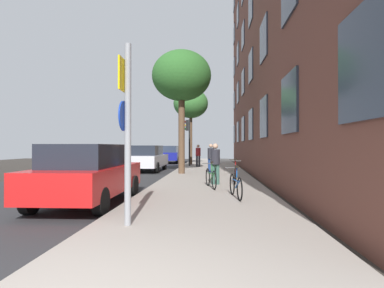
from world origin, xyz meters
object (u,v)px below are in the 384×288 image
sign_post (127,122)px  bicycle_1 (211,177)px  car_1 (148,158)px  car_2 (170,154)px  traffic_light (188,134)px  bicycle_0 (236,185)px  pedestrian_0 (215,161)px  bicycle_2 (236,173)px  pedestrian_2 (198,154)px  bicycle_3 (215,168)px  pedestrian_1 (211,156)px  tree_far (191,104)px  car_0 (89,173)px  tree_near (182,77)px

sign_post → bicycle_1: sign_post is taller
car_1 → car_2: bearing=89.4°
traffic_light → bicycle_0: traffic_light is taller
traffic_light → pedestrian_0: 11.21m
bicycle_2 → pedestrian_2: pedestrian_2 is taller
bicycle_3 → pedestrian_1: 1.58m
traffic_light → pedestrian_2: bearing=-49.1°
tree_far → pedestrian_1: tree_far is taller
pedestrian_0 → car_0: 5.04m
tree_far → car_2: tree_far is taller
bicycle_0 → car_2: bearing=103.2°
car_2 → tree_near: bearing=-79.2°
tree_far → pedestrian_1: bearing=-77.8°
tree_near → bicycle_3: 5.27m
tree_far → car_1: tree_far is taller
car_0 → car_2: 20.26m
bicycle_2 → pedestrian_0: 1.08m
car_1 → tree_near: bearing=-47.2°
bicycle_2 → car_0: bearing=-136.0°
car_0 → traffic_light: bearing=83.9°
bicycle_1 → car_1: 9.09m
sign_post → pedestrian_0: size_ratio=2.14×
bicycle_0 → traffic_light: bearing=100.0°
bicycle_1 → pedestrian_2: size_ratio=1.05×
bicycle_3 → pedestrian_0: bearing=-90.5°
bicycle_0 → pedestrian_1: pedestrian_1 is taller
traffic_light → car_2: bearing=110.8°
bicycle_2 → bicycle_3: bearing=104.1°
bicycle_1 → car_2: 18.03m
bicycle_3 → car_1: size_ratio=0.36×
sign_post → bicycle_2: 7.27m
bicycle_0 → pedestrian_0: (-0.54, 3.04, 0.54)m
car_2 → pedestrian_2: bearing=-65.9°
tree_near → bicycle_1: (1.60, -5.57, -4.85)m
pedestrian_1 → pedestrian_2: size_ratio=1.00×
bicycle_1 → bicycle_2: (0.98, 1.48, 0.01)m
tree_far → pedestrian_2: (0.72, -2.66, -3.98)m
car_2 → tree_far: bearing=-60.4°
bicycle_1 → car_0: bearing=-141.3°
bicycle_0 → bicycle_3: (-0.51, 6.65, 0.00)m
traffic_light → bicycle_2: traffic_light is taller
sign_post → tree_far: size_ratio=0.55×
tree_near → sign_post: bearing=-89.7°
tree_near → pedestrian_1: bearing=17.5°
tree_near → car_1: (-2.40, 2.59, -4.49)m
traffic_light → car_1: bearing=-120.7°
pedestrian_2 → car_1: size_ratio=0.35×
sign_post → bicycle_1: bearing=73.4°
bicycle_1 → sign_post: bearing=-106.6°
traffic_light → bicycle_1: size_ratio=2.09×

